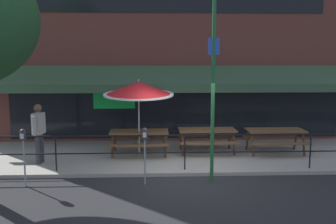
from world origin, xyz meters
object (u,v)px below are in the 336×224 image
picnic_table_left (139,136)px  patio_umbrella_left (139,89)px  street_sign_pole (213,87)px  parking_meter_far (145,139)px  picnic_table_centre (207,134)px  parking_meter_near (23,140)px  picnic_table_right (275,134)px  pedestrian_walking (39,130)px

picnic_table_left → patio_umbrella_left: (-0.00, -0.07, 1.47)m
picnic_table_left → street_sign_pole: street_sign_pole is taller
patio_umbrella_left → parking_meter_far: patio_umbrella_left is taller
picnic_table_centre → parking_meter_near: 5.57m
picnic_table_left → patio_umbrella_left: size_ratio=0.76×
picnic_table_right → street_sign_pole: (-2.41, -2.43, 1.70)m
parking_meter_far → parking_meter_near: bearing=-179.4°
parking_meter_far → street_sign_pole: 2.10m
picnic_table_left → street_sign_pole: size_ratio=0.38×
picnic_table_centre → picnic_table_left: bearing=-175.2°
picnic_table_left → parking_meter_near: size_ratio=1.27×
picnic_table_right → pedestrian_walking: (-7.14, -0.85, 0.35)m
picnic_table_right → street_sign_pole: street_sign_pole is taller
patio_umbrella_left → parking_meter_near: size_ratio=1.67×
picnic_table_left → street_sign_pole: bearing=-51.5°
picnic_table_centre → picnic_table_right: (2.15, -0.15, 0.00)m
picnic_table_left → parking_meter_far: bearing=-84.9°
pedestrian_walking → parking_meter_near: 1.73m
picnic_table_left → street_sign_pole: 3.50m
pedestrian_walking → parking_meter_far: bearing=-28.9°
pedestrian_walking → parking_meter_far: (3.06, -1.69, 0.09)m
patio_umbrella_left → street_sign_pole: street_sign_pole is taller
picnic_table_left → picnic_table_right: same height
pedestrian_walking → street_sign_pole: size_ratio=0.36×
picnic_table_left → picnic_table_right: bearing=0.5°
picnic_table_centre → street_sign_pole: bearing=-95.6°
picnic_table_centre → pedestrian_walking: bearing=-168.7°
pedestrian_walking → patio_umbrella_left: bearing=14.7°
picnic_table_right → picnic_table_left: bearing=-179.5°
parking_meter_far → street_sign_pole: street_sign_pole is taller
picnic_table_centre → picnic_table_right: same height
picnic_table_right → parking_meter_far: parking_meter_far is taller
picnic_table_centre → street_sign_pole: (-0.25, -2.57, 1.70)m
picnic_table_left → parking_meter_far: size_ratio=1.27×
patio_umbrella_left → street_sign_pole: bearing=-50.7°
picnic_table_centre → parking_meter_far: bearing=-125.8°
street_sign_pole → picnic_table_centre: bearing=84.4°
picnic_table_centre → picnic_table_right: 2.16m
picnic_table_left → pedestrian_walking: bearing=-164.0°
picnic_table_centre → patio_umbrella_left: patio_umbrella_left is taller
parking_meter_far → street_sign_pole: size_ratio=0.30×
street_sign_pole → parking_meter_far: bearing=-176.3°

